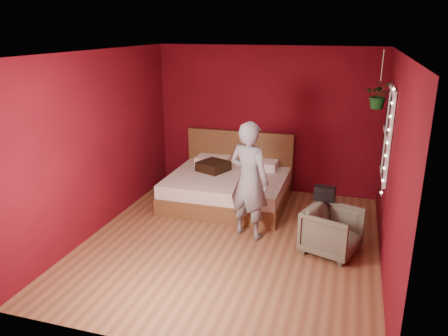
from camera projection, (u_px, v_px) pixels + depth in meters
The scene contains 10 objects.
floor at pixel (231, 242), 6.17m from camera, with size 4.50×4.50×0.00m, color brown.
room_walls at pixel (232, 126), 5.65m from camera, with size 4.04×4.54×2.62m.
window at pixel (387, 134), 5.99m from camera, with size 0.05×0.97×1.27m.
fairy_lights at pixel (387, 143), 5.52m from camera, with size 0.04×0.04×1.45m.
bed at pixel (229, 186), 7.53m from camera, with size 1.98×1.68×1.09m.
person at pixel (249, 181), 6.11m from camera, with size 0.62×0.41×1.69m, color slate.
armchair at pixel (332, 231), 5.80m from camera, with size 0.67×0.69×0.62m, color #686652.
handbag at pixel (325, 193), 5.98m from camera, with size 0.28×0.14×0.20m, color black.
throw_pillow at pixel (213, 166), 7.62m from camera, with size 0.46×0.46×0.16m, color black.
hanging_plant at pixel (379, 95), 6.23m from camera, with size 0.38×0.34×0.83m.
Camera 1 is at (1.50, -5.34, 2.90)m, focal length 35.00 mm.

